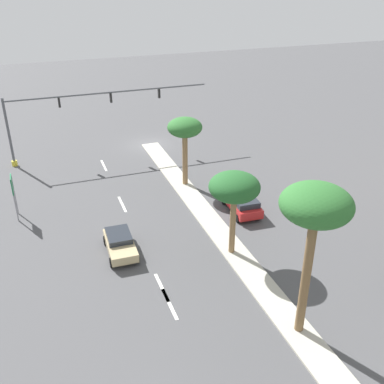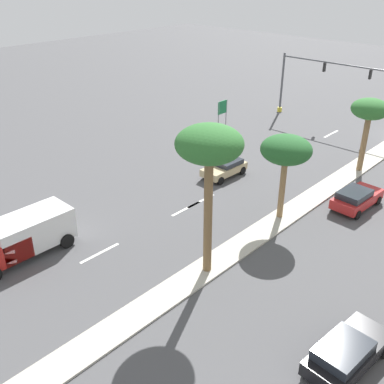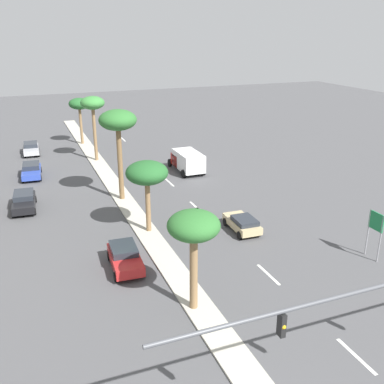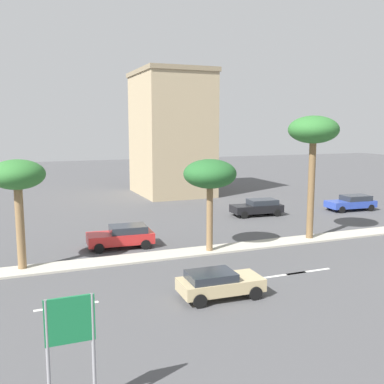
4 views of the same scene
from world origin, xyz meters
name	(u,v)px [view 2 (image 2 of 4)]	position (x,y,z in m)	size (l,w,h in m)	color
ground_plane	(229,254)	(0.00, 27.53, 0.00)	(160.00, 160.00, 0.00)	#4C4C4F
median_curb	(127,322)	(0.00, 35.39, 0.06)	(1.80, 70.79, 0.12)	#B7B2A3
lane_stripe_rear	(331,134)	(5.73, 4.00, 0.01)	(0.20, 2.80, 0.01)	silver
lane_stripe_front	(286,157)	(5.73, 12.46, 0.01)	(0.20, 2.80, 0.01)	silver
lane_stripe_left	(201,201)	(5.73, 23.74, 0.01)	(0.20, 2.80, 0.01)	silver
lane_stripe_near	(186,209)	(5.73, 25.31, 0.01)	(0.20, 2.80, 0.01)	silver
lane_stripe_center	(100,253)	(5.73, 32.79, 0.01)	(0.20, 2.80, 0.01)	silver
traffic_signal_gantry	(329,80)	(8.24, 1.06, 4.61)	(20.02, 0.53, 6.68)	#515459
directional_road_sign	(222,111)	(13.73, 11.77, 2.47)	(0.10, 1.31, 3.49)	gray
palm_tree_outboard	(370,111)	(-0.34, 10.75, 5.15)	(2.95, 2.95, 6.03)	olive
palm_tree_rear	(286,151)	(0.23, 21.82, 4.90)	(3.30, 3.30, 5.78)	olive
palm_tree_left	(209,149)	(-0.12, 29.68, 7.41)	(3.43, 3.43, 8.50)	brown
sedan_tan_left	(225,168)	(7.27, 19.14, 0.70)	(2.00, 3.95, 1.27)	tan
sedan_red_front	(356,198)	(-2.90, 16.95, 0.78)	(2.24, 4.36, 1.46)	red
sedan_black_outboard	(347,352)	(-8.89, 30.61, 0.78)	(2.29, 4.64, 1.45)	black
box_truck	(26,234)	(8.86, 35.66, 1.31)	(2.62, 5.88, 2.39)	#B21E19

